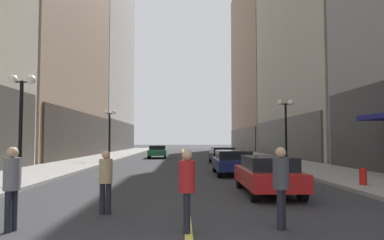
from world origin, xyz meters
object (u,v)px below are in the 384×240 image
(car_red, at_px, (267,174))
(pedestrian_in_grey_suit, at_px, (12,182))
(car_navy, at_px, (233,161))
(street_lamp_left_far, at_px, (109,124))
(pedestrian_with_orange_bag, at_px, (281,181))
(car_green, at_px, (157,151))
(street_lamp_right_mid, at_px, (286,118))
(pedestrian_in_red_jacket, at_px, (187,184))
(street_lamp_left_near, at_px, (21,105))
(pedestrian_in_tan_trench, at_px, (106,177))
(car_black, at_px, (222,155))
(fire_hydrant_right, at_px, (363,178))

(car_red, height_order, pedestrian_in_grey_suit, pedestrian_in_grey_suit)
(car_navy, height_order, street_lamp_left_far, street_lamp_left_far)
(pedestrian_with_orange_bag, bearing_deg, car_navy, 86.93)
(car_green, xyz_separation_m, street_lamp_right_mid, (9.13, -15.28, 2.54))
(pedestrian_in_red_jacket, distance_m, pedestrian_in_grey_suit, 3.64)
(pedestrian_in_red_jacket, xyz_separation_m, street_lamp_right_mid, (6.43, 14.90, 2.28))
(pedestrian_in_grey_suit, relative_size, street_lamp_right_mid, 0.39)
(street_lamp_left_near, bearing_deg, pedestrian_with_orange_bag, -37.26)
(pedestrian_in_tan_trench, bearing_deg, car_red, 32.67)
(car_green, bearing_deg, street_lamp_right_mid, -59.13)
(car_red, distance_m, car_navy, 7.06)
(street_lamp_left_far, bearing_deg, car_red, -63.38)
(car_navy, relative_size, street_lamp_left_near, 1.04)
(car_red, bearing_deg, car_navy, 91.79)
(car_red, bearing_deg, street_lamp_right_mid, 70.14)
(car_green, bearing_deg, pedestrian_in_tan_trench, -88.71)
(car_black, height_order, pedestrian_in_red_jacket, pedestrian_in_red_jacket)
(pedestrian_in_tan_trench, xyz_separation_m, street_lamp_right_mid, (8.49, 13.03, 2.32))
(car_navy, xyz_separation_m, pedestrian_in_grey_suit, (-6.29, -11.92, 0.30))
(pedestrian_in_tan_trench, xyz_separation_m, fire_hydrant_right, (8.99, 4.51, -0.54))
(car_red, distance_m, street_lamp_left_far, 20.77)
(pedestrian_in_tan_trench, height_order, street_lamp_left_far, street_lamp_left_far)
(street_lamp_left_far, xyz_separation_m, fire_hydrant_right, (13.30, -17.08, -2.86))
(car_black, distance_m, fire_hydrant_right, 15.13)
(car_green, bearing_deg, pedestrian_in_red_jacket, -84.89)
(car_navy, relative_size, pedestrian_in_grey_suit, 2.64)
(car_black, bearing_deg, car_red, -90.82)
(car_red, relative_size, pedestrian_in_grey_suit, 2.53)
(pedestrian_in_tan_trench, bearing_deg, street_lamp_left_near, 132.31)
(street_lamp_left_near, distance_m, street_lamp_right_mid, 15.25)
(car_green, relative_size, street_lamp_right_mid, 1.04)
(fire_hydrant_right, bearing_deg, pedestrian_in_tan_trench, -153.37)
(car_navy, distance_m, pedestrian_in_tan_trench, 11.25)
(car_red, xyz_separation_m, street_lamp_left_near, (-9.24, 1.57, 2.54))
(pedestrian_in_tan_trench, height_order, street_lamp_right_mid, street_lamp_right_mid)
(car_navy, xyz_separation_m, street_lamp_left_near, (-9.02, -5.49, 2.54))
(car_navy, distance_m, car_black, 8.93)
(pedestrian_with_orange_bag, xyz_separation_m, pedestrian_in_red_jacket, (-2.01, -0.23, -0.03))
(car_black, xyz_separation_m, pedestrian_in_red_jacket, (-3.10, -21.01, 0.26))
(pedestrian_in_grey_suit, distance_m, street_lamp_left_far, 23.55)
(car_black, relative_size, pedestrian_with_orange_bag, 2.75)
(pedestrian_with_orange_bag, bearing_deg, fire_hydrant_right, 51.35)
(car_navy, bearing_deg, fire_hydrant_right, -53.12)
(pedestrian_with_orange_bag, bearing_deg, pedestrian_in_red_jacket, -173.57)
(car_navy, bearing_deg, street_lamp_left_far, 128.41)
(car_green, distance_m, street_lamp_right_mid, 17.98)
(street_lamp_right_mid, bearing_deg, car_red, -109.86)
(pedestrian_in_grey_suit, bearing_deg, street_lamp_left_near, 113.00)
(street_lamp_left_far, xyz_separation_m, street_lamp_right_mid, (12.80, -8.56, 0.00))
(pedestrian_in_tan_trench, xyz_separation_m, pedestrian_in_grey_suit, (-1.58, -1.70, 0.08))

